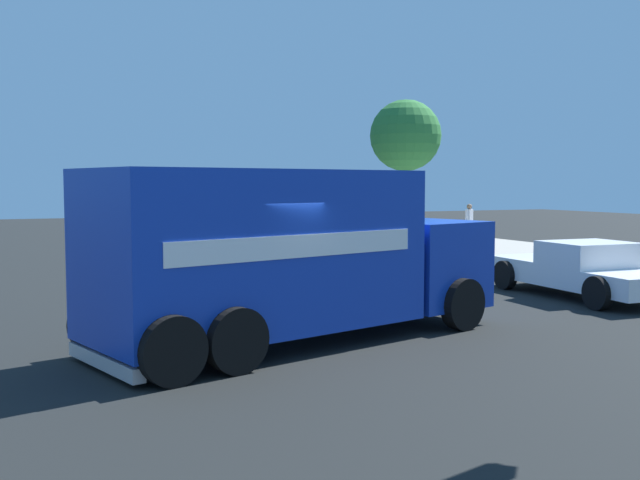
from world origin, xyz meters
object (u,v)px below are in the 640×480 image
(delivery_truck, at_px, (289,254))
(pickup_white, at_px, (582,268))
(pedestrian_near_corner, at_px, (469,221))
(shade_tree_near, at_px, (406,136))

(delivery_truck, relative_size, pickup_white, 1.53)
(pedestrian_near_corner, bearing_deg, shade_tree_near, -15.07)
(delivery_truck, relative_size, pedestrian_near_corner, 4.66)
(shade_tree_near, bearing_deg, pedestrian_near_corner, 164.93)
(pickup_white, bearing_deg, pedestrian_near_corner, -114.75)
(pedestrian_near_corner, xyz_separation_m, shade_tree_near, (2.84, -0.76, 3.68))
(delivery_truck, height_order, pedestrian_near_corner, delivery_truck)
(delivery_truck, bearing_deg, pedestrian_near_corner, -134.15)
(pickup_white, relative_size, pedestrian_near_corner, 3.05)
(pickup_white, distance_m, pedestrian_near_corner, 14.53)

